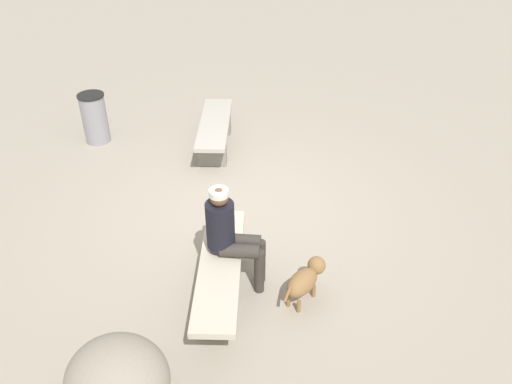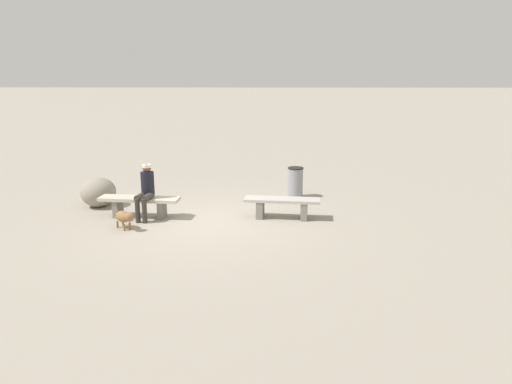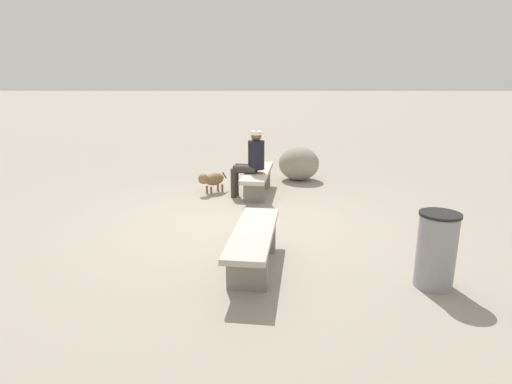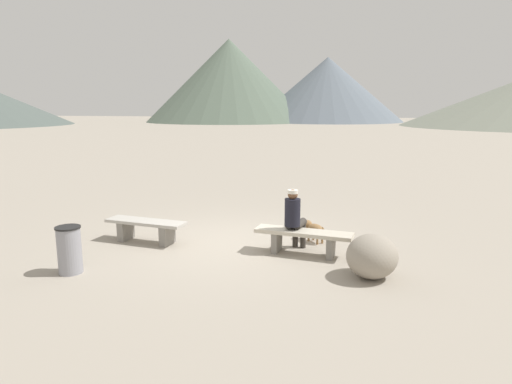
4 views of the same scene
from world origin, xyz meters
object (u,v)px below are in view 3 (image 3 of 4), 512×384
Objects in this scene: boulder at (299,164)px; seated_person at (251,160)px; bench_right at (258,177)px; bench_left at (254,242)px; trash_bin at (436,250)px; dog at (212,179)px.

seated_person is at bearing 145.43° from boulder.
seated_person is (-0.20, 0.13, 0.37)m from bench_right.
boulder is (4.55, -0.87, 0.05)m from bench_left.
trash_bin is at bearing -146.62° from bench_right.
seated_person reaches higher than boulder.
boulder is at bearing 166.80° from dog.
bench_right is (3.29, 0.01, 0.03)m from bench_left.
bench_left is at bearing 169.14° from boulder.
bench_right is 1.51× the size of seated_person.
dog is 0.66× the size of trash_bin.
dog is at bearing 90.15° from bench_right.
bench_left is 3.11m from seated_person.
boulder is (1.27, -0.88, 0.02)m from bench_right.
seated_person is 4.06m from trash_bin.
seated_person is 1.41× the size of boulder.
dog is (0.29, 0.76, -0.44)m from seated_person.
dog is (0.09, 0.89, -0.07)m from bench_right.
seated_person is at bearing 112.42° from dog.
trash_bin is (-3.49, -2.05, -0.31)m from seated_person.
boulder is at bearing -24.18° from seated_person.
bench_right is 0.90m from dog.
dog is 2.13m from boulder.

